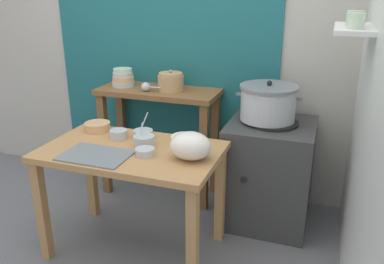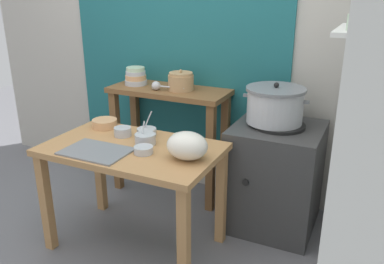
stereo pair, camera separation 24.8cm
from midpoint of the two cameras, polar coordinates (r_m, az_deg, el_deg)
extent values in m
plane|color=slate|center=(2.87, -6.61, -15.70)|extent=(9.00, 9.00, 0.00)
cube|color=#B2ADA3|center=(3.29, 4.35, 13.53)|extent=(4.40, 0.10, 2.60)
cube|color=#1E6066|center=(3.33, -0.15, 14.53)|extent=(1.90, 0.02, 2.10)
cube|color=silver|center=(2.19, 28.45, 7.91)|extent=(0.10, 3.20, 2.60)
cube|color=silver|center=(2.36, 25.24, 12.86)|extent=(0.20, 0.56, 0.02)
cylinder|color=#B7D1AD|center=(2.21, 25.33, 13.80)|extent=(0.09, 0.09, 0.08)
cylinder|color=#B7D1AD|center=(2.36, 25.43, 14.11)|extent=(0.09, 0.09, 0.08)
cube|color=#B27F4C|center=(2.54, -5.72, -2.49)|extent=(1.10, 0.66, 0.04)
cube|color=#B27F4C|center=(2.78, -17.51, -9.57)|extent=(0.06, 0.06, 0.68)
cube|color=#B27F4C|center=(2.30, 2.04, -15.38)|extent=(0.06, 0.06, 0.68)
cube|color=#B27F4C|center=(3.16, -10.73, -5.24)|extent=(0.06, 0.06, 0.68)
cube|color=#B27F4C|center=(2.74, 6.76, -9.14)|extent=(0.06, 0.06, 0.68)
cube|color=brown|center=(3.21, -1.07, 5.78)|extent=(0.96, 0.40, 0.04)
cube|color=brown|center=(3.43, -8.60, -1.39)|extent=(0.06, 0.06, 0.86)
cube|color=brown|center=(3.06, 4.96, -3.92)|extent=(0.06, 0.06, 0.86)
cube|color=brown|center=(3.67, -6.02, 0.15)|extent=(0.06, 0.06, 0.86)
cube|color=brown|center=(3.33, 6.79, -2.01)|extent=(0.06, 0.06, 0.86)
cube|color=#383838|center=(2.99, 13.95, -6.19)|extent=(0.60, 0.60, 0.76)
cylinder|color=black|center=(2.84, 14.60, 0.89)|extent=(0.36, 0.36, 0.02)
cylinder|color=black|center=(2.71, 10.21, -7.06)|extent=(0.04, 0.02, 0.04)
cylinder|color=#B7BABF|center=(2.83, 14.11, 3.47)|extent=(0.38, 0.38, 0.22)
cylinder|color=slate|center=(2.80, 14.32, 5.86)|extent=(0.40, 0.40, 0.02)
sphere|color=black|center=(2.79, 14.36, 6.42)|extent=(0.04, 0.04, 0.04)
cube|color=slate|center=(2.86, 10.13, 5.10)|extent=(0.04, 0.02, 0.02)
cube|color=slate|center=(2.79, 18.38, 3.98)|extent=(0.04, 0.02, 0.02)
cylinder|color=tan|center=(3.14, 0.75, 6.96)|extent=(0.20, 0.20, 0.12)
cylinder|color=tan|center=(3.13, 0.76, 8.20)|extent=(0.18, 0.18, 0.02)
sphere|color=tan|center=(3.12, 0.76, 8.59)|extent=(0.02, 0.02, 0.02)
cylinder|color=#B7BABF|center=(3.35, -5.81, 7.00)|extent=(0.18, 0.18, 0.04)
cylinder|color=tan|center=(3.34, -5.83, 7.68)|extent=(0.17, 0.17, 0.04)
cylinder|color=#B7BABF|center=(3.33, -5.85, 8.29)|extent=(0.16, 0.16, 0.03)
cylinder|color=#B7D1AD|center=(3.33, -5.87, 8.82)|extent=(0.15, 0.15, 0.03)
sphere|color=#B7BABF|center=(3.15, -2.86, 6.51)|extent=(0.07, 0.07, 0.07)
cylinder|color=#B7BABF|center=(3.10, -0.55, 6.31)|extent=(0.20, 0.03, 0.01)
cube|color=slate|center=(2.48, -10.63, -2.74)|extent=(0.40, 0.28, 0.01)
ellipsoid|color=silver|center=(2.32, 2.38, -2.00)|extent=(0.25, 0.21, 0.16)
cylinder|color=#B7BABF|center=(2.70, -3.82, -0.03)|extent=(0.13, 0.13, 0.05)
cylinder|color=#337238|center=(2.70, -3.83, 0.34)|extent=(0.11, 0.11, 0.01)
cylinder|color=#B7BABF|center=(2.70, -3.81, 1.28)|extent=(0.08, 0.04, 0.16)
cylinder|color=#B7BABF|center=(2.55, -3.87, -1.04)|extent=(0.13, 0.13, 0.07)
cylinder|color=beige|center=(2.54, -3.89, -0.46)|extent=(0.11, 0.11, 0.01)
cylinder|color=#B7BABF|center=(2.54, -4.25, -0.21)|extent=(0.03, 0.09, 0.14)
cylinder|color=tan|center=(2.89, -9.85, 1.16)|extent=(0.18, 0.18, 0.06)
cylinder|color=brown|center=(2.88, -9.88, 1.59)|extent=(0.15, 0.15, 0.01)
cylinder|color=#B7BABF|center=(2.42, -3.97, -2.60)|extent=(0.12, 0.12, 0.04)
cylinder|color=beige|center=(2.41, -3.97, -2.25)|extent=(0.10, 0.10, 0.01)
cylinder|color=beige|center=(2.56, 1.80, -1.13)|extent=(0.17, 0.17, 0.05)
cylinder|color=#337238|center=(2.55, 1.81, -0.71)|extent=(0.14, 0.14, 0.01)
cylinder|color=#B7BABF|center=(2.71, -7.21, 0.00)|extent=(0.11, 0.11, 0.06)
cylinder|color=#337238|center=(2.70, -7.23, 0.47)|extent=(0.10, 0.10, 0.01)
camera|label=1|loc=(0.12, -87.14, 1.04)|focal=37.77mm
camera|label=2|loc=(0.12, 92.86, -1.04)|focal=37.77mm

